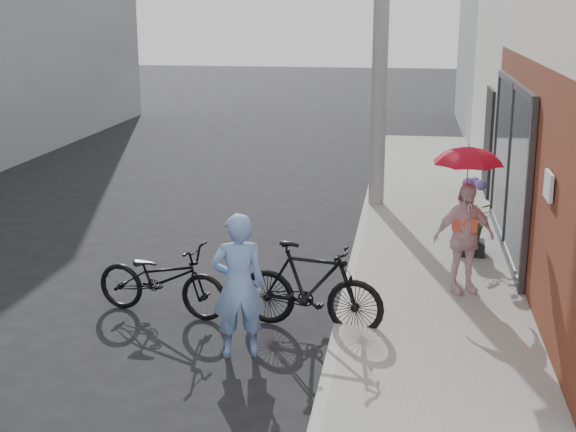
% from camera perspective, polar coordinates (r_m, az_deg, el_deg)
% --- Properties ---
extents(ground, '(80.00, 80.00, 0.00)m').
position_cam_1_polar(ground, '(9.42, -2.21, -8.32)').
color(ground, black).
rests_on(ground, ground).
extents(sidewalk, '(2.20, 24.00, 0.12)m').
position_cam_1_polar(sidewalk, '(11.13, 10.48, -4.53)').
color(sidewalk, gray).
rests_on(sidewalk, ground).
extents(curb, '(0.12, 24.00, 0.12)m').
position_cam_1_polar(curb, '(11.14, 4.50, -4.29)').
color(curb, '#9E9E99').
rests_on(curb, ground).
extents(utility_pole, '(0.28, 0.28, 7.00)m').
position_cam_1_polar(utility_pole, '(14.51, 6.65, 13.96)').
color(utility_pole, '#9E9E99').
rests_on(utility_pole, ground).
extents(officer, '(0.67, 0.54, 1.60)m').
position_cam_1_polar(officer, '(8.59, -3.55, -4.96)').
color(officer, '#7FA5E2').
rests_on(officer, ground).
extents(bike_left, '(1.81, 0.92, 0.91)m').
position_cam_1_polar(bike_left, '(9.94, -8.96, -4.44)').
color(bike_left, black).
rests_on(bike_left, ground).
extents(bike_right, '(1.81, 0.81, 1.05)m').
position_cam_1_polar(bike_right, '(9.34, 1.63, -5.07)').
color(bike_right, black).
rests_on(bike_right, ground).
extents(kimono_woman, '(0.90, 0.65, 1.43)m').
position_cam_1_polar(kimono_woman, '(10.40, 12.39, -1.54)').
color(kimono_woman, silver).
rests_on(kimono_woman, sidewalk).
extents(parasol, '(0.84, 0.84, 0.74)m').
position_cam_1_polar(parasol, '(10.15, 12.72, 4.33)').
color(parasol, red).
rests_on(parasol, kimono_woman).
extents(planter, '(0.40, 0.40, 0.20)m').
position_cam_1_polar(planter, '(12.14, 12.89, -2.21)').
color(planter, black).
rests_on(planter, sidewalk).
extents(potted_plant, '(0.56, 0.48, 0.62)m').
position_cam_1_polar(potted_plant, '(12.03, 13.00, -0.34)').
color(potted_plant, '#355D25').
rests_on(potted_plant, planter).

